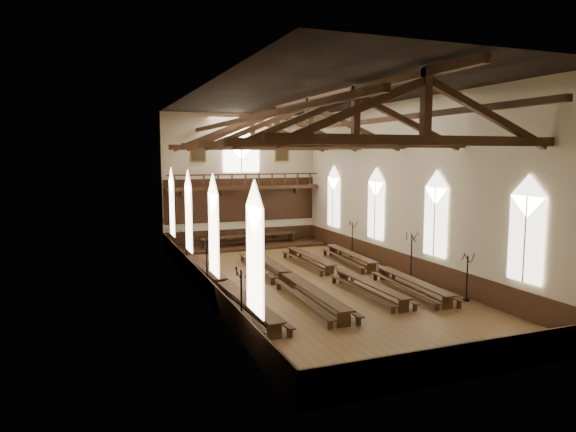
# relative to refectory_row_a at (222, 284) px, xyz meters

# --- Properties ---
(ground) EXTENTS (26.00, 26.00, 0.00)m
(ground) POSITION_rel_refectory_row_a_xyz_m (4.99, 0.73, -0.54)
(ground) COLOR brown
(ground) RESTS_ON ground
(room_walls) EXTENTS (26.00, 26.00, 26.00)m
(room_walls) POSITION_rel_refectory_row_a_xyz_m (4.99, 0.73, 5.92)
(room_walls) COLOR #C3BA93
(room_walls) RESTS_ON ground
(wainscot_band) EXTENTS (12.00, 26.00, 1.20)m
(wainscot_band) POSITION_rel_refectory_row_a_xyz_m (4.99, 0.73, 0.06)
(wainscot_band) COLOR #381F11
(wainscot_band) RESTS_ON ground
(side_windows) EXTENTS (11.85, 19.80, 4.50)m
(side_windows) POSITION_rel_refectory_row_a_xyz_m (4.99, 0.73, 3.20)
(side_windows) COLOR white
(side_windows) RESTS_ON room_walls
(end_window) EXTENTS (2.80, 0.12, 3.80)m
(end_window) POSITION_rel_refectory_row_a_xyz_m (4.99, 13.63, 6.69)
(end_window) COLOR white
(end_window) RESTS_ON room_walls
(minstrels_gallery) EXTENTS (11.80, 1.24, 3.70)m
(minstrels_gallery) POSITION_rel_refectory_row_a_xyz_m (4.99, 13.39, 3.37)
(minstrels_gallery) COLOR #3E2313
(minstrels_gallery) RESTS_ON room_walls
(portraits) EXTENTS (7.75, 0.09, 1.45)m
(portraits) POSITION_rel_refectory_row_a_xyz_m (4.99, 13.63, 6.56)
(portraits) COLOR brown
(portraits) RESTS_ON room_walls
(roof_trusses) EXTENTS (11.70, 25.70, 2.80)m
(roof_trusses) POSITION_rel_refectory_row_a_xyz_m (4.99, 0.73, 7.68)
(roof_trusses) COLOR #3E2313
(roof_trusses) RESTS_ON room_walls
(refectory_row_a) EXTENTS (1.77, 14.32, 0.74)m
(refectory_row_a) POSITION_rel_refectory_row_a_xyz_m (0.00, 0.00, 0.00)
(refectory_row_a) COLOR #3E2313
(refectory_row_a) RESTS_ON ground
(refectory_row_b) EXTENTS (1.73, 14.47, 0.75)m
(refectory_row_b) POSITION_rel_refectory_row_a_xyz_m (3.59, 0.37, 0.01)
(refectory_row_b) COLOR #3E2313
(refectory_row_b) RESTS_ON ground
(refectory_row_c) EXTENTS (1.37, 13.72, 0.68)m
(refectory_row_c) POSITION_rel_refectory_row_a_xyz_m (6.73, 0.83, -0.04)
(refectory_row_c) COLOR #3E2313
(refectory_row_c) RESTS_ON ground
(refectory_row_d) EXTENTS (1.78, 13.91, 0.69)m
(refectory_row_d) POSITION_rel_refectory_row_a_xyz_m (9.24, 0.54, -0.03)
(refectory_row_d) COLOR #3E2313
(refectory_row_d) RESTS_ON ground
(dais) EXTENTS (11.40, 2.92, 0.19)m
(dais) POSITION_rel_refectory_row_a_xyz_m (5.08, 12.13, -0.44)
(dais) COLOR #381F11
(dais) RESTS_ON ground
(high_table) EXTENTS (7.83, 1.91, 0.73)m
(high_table) POSITION_rel_refectory_row_a_xyz_m (5.08, 12.13, 0.28)
(high_table) COLOR #3E2313
(high_table) RESTS_ON dais
(high_chairs) EXTENTS (4.91, 0.41, 0.93)m
(high_chairs) POSITION_rel_refectory_row_a_xyz_m (5.08, 12.89, 0.17)
(high_chairs) COLOR #3E2313
(high_chairs) RESTS_ON dais
(candelabrum_left_near) EXTENTS (0.73, 0.78, 2.57)m
(candelabrum_left_near) POSITION_rel_refectory_row_a_xyz_m (-0.56, -5.35, 0.25)
(candelabrum_left_near) COLOR black
(candelabrum_left_near) RESTS_ON ground
(candelabrum_left_mid) EXTENTS (0.85, 0.82, 2.82)m
(candelabrum_left_mid) POSITION_rel_refectory_row_a_xyz_m (-0.56, 0.92, 0.32)
(candelabrum_left_mid) COLOR black
(candelabrum_left_mid) RESTS_ON ground
(candelabrum_left_far) EXTENTS (0.72, 0.67, 2.36)m
(candelabrum_left_far) POSITION_rel_refectory_row_a_xyz_m (-0.56, 6.82, 0.18)
(candelabrum_left_far) COLOR black
(candelabrum_left_far) RESTS_ON ground
(candelabrum_right_near) EXTENTS (0.69, 0.68, 2.31)m
(candelabrum_right_near) POSITION_rel_refectory_row_a_xyz_m (10.54, -5.26, 0.16)
(candelabrum_right_near) COLOR black
(candelabrum_right_near) RESTS_ON ground
(candelabrum_right_mid) EXTENTS (0.76, 0.81, 2.66)m
(candelabrum_right_mid) POSITION_rel_refectory_row_a_xyz_m (10.54, -0.75, 0.27)
(candelabrum_right_mid) COLOR black
(candelabrum_right_mid) RESTS_ON ground
(candelabrum_right_far) EXTENTS (0.71, 0.76, 2.49)m
(candelabrum_right_far) POSITION_rel_refectory_row_a_xyz_m (10.54, 6.09, 0.22)
(candelabrum_right_far) COLOR black
(candelabrum_right_far) RESTS_ON ground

